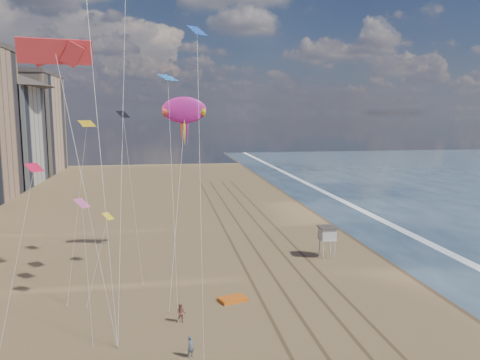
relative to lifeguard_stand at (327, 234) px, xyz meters
name	(u,v)px	position (x,y,z in m)	size (l,w,h in m)	color
wet_sand	(371,230)	(10.40, 10.97, -2.74)	(260.00, 260.00, 0.00)	#42301E
foam	(399,229)	(14.60, 10.97, -2.74)	(260.00, 260.00, 0.00)	white
tracks	(272,257)	(-6.05, 0.97, -2.74)	(7.68, 120.00, 0.01)	brown
lifeguard_stand	(327,234)	(0.00, 0.00, 0.00)	(1.97, 1.97, 3.56)	silver
grounded_kite	(233,299)	(-12.26, -10.51, -2.61)	(2.33, 1.48, 0.26)	orange
show_kite	(184,110)	(-15.62, 3.02, 13.70)	(4.67, 8.17, 21.83)	#B71C85
kite_flyer_a	(191,347)	(-16.41, -19.47, -2.00)	(0.54, 0.36, 1.49)	slate
kite_flyer_b	(181,313)	(-16.86, -14.14, -1.98)	(0.74, 0.58, 1.53)	#8E5548
small_kites	(117,126)	(-21.96, -5.93, 12.30)	(14.73, 15.29, 17.74)	gold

